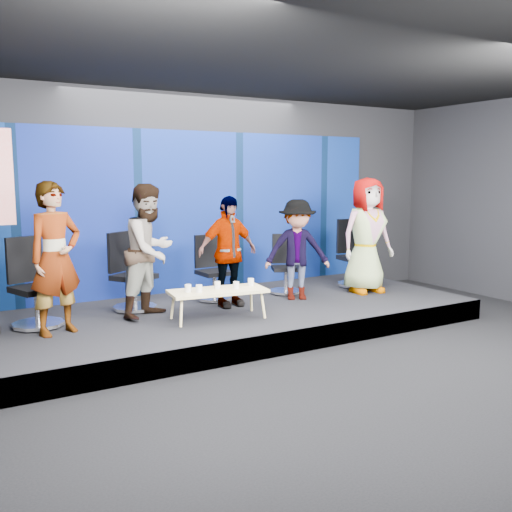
# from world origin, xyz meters

# --- Properties ---
(ground) EXTENTS (10.00, 10.00, 0.00)m
(ground) POSITION_xyz_m (0.00, 0.00, 0.00)
(ground) COLOR black
(ground) RESTS_ON ground
(room_walls) EXTENTS (10.02, 8.02, 3.51)m
(room_walls) POSITION_xyz_m (0.00, 0.00, 2.43)
(room_walls) COLOR black
(room_walls) RESTS_ON ground
(riser) EXTENTS (7.00, 3.00, 0.30)m
(riser) POSITION_xyz_m (0.00, 2.50, 0.15)
(riser) COLOR black
(riser) RESTS_ON ground
(backdrop) EXTENTS (7.00, 0.08, 2.60)m
(backdrop) POSITION_xyz_m (0.00, 3.95, 1.60)
(backdrop) COLOR navy
(backdrop) RESTS_ON riser
(chair_a) EXTENTS (0.81, 0.81, 1.13)m
(chair_a) POSITION_xyz_m (-2.66, 2.80, 0.67)
(chair_a) COLOR silver
(chair_a) RESTS_ON riser
(panelist_a) EXTENTS (0.78, 0.64, 1.83)m
(panelist_a) POSITION_xyz_m (-2.47, 2.33, 1.21)
(panelist_a) COLOR black
(panelist_a) RESTS_ON riser
(chair_b) EXTENTS (0.86, 0.86, 1.10)m
(chair_b) POSITION_xyz_m (-1.32, 3.08, 0.66)
(chair_b) COLOR silver
(chair_b) RESTS_ON riser
(panelist_b) EXTENTS (1.09, 1.03, 1.78)m
(panelist_b) POSITION_xyz_m (-1.20, 2.59, 1.19)
(panelist_b) COLOR black
(panelist_b) RESTS_ON riser
(chair_c) EXTENTS (0.60, 0.60, 0.99)m
(chair_c) POSITION_xyz_m (-0.04, 3.09, 0.63)
(chair_c) COLOR silver
(chair_c) RESTS_ON riser
(panelist_c) EXTENTS (0.96, 0.46, 1.60)m
(panelist_c) POSITION_xyz_m (-0.04, 2.58, 1.10)
(panelist_c) COLOR black
(panelist_c) RESTS_ON riser
(chair_d) EXTENTS (0.71, 0.71, 0.95)m
(chair_d) POSITION_xyz_m (1.20, 2.96, 0.61)
(chair_d) COLOR silver
(chair_d) RESTS_ON riser
(panelist_d) EXTENTS (1.14, 0.93, 1.53)m
(panelist_d) POSITION_xyz_m (1.10, 2.47, 1.07)
(panelist_d) COLOR black
(panelist_d) RESTS_ON riser
(chair_e) EXTENTS (0.70, 0.70, 1.15)m
(chair_e) POSITION_xyz_m (2.54, 2.83, 0.68)
(chair_e) COLOR silver
(chair_e) RESTS_ON riser
(panelist_e) EXTENTS (0.96, 0.67, 1.85)m
(panelist_e) POSITION_xyz_m (2.37, 2.35, 1.23)
(panelist_e) COLOR black
(panelist_e) RESTS_ON riser
(coffee_table) EXTENTS (1.34, 0.71, 0.39)m
(coffee_table) POSITION_xyz_m (-0.49, 1.99, 0.66)
(coffee_table) COLOR tan
(coffee_table) RESTS_ON riser
(mug_a) EXTENTS (0.08, 0.08, 0.10)m
(mug_a) POSITION_xyz_m (-0.90, 2.05, 0.74)
(mug_a) COLOR silver
(mug_a) RESTS_ON coffee_table
(mug_b) EXTENTS (0.08, 0.08, 0.10)m
(mug_b) POSITION_xyz_m (-0.78, 1.97, 0.74)
(mug_b) COLOR silver
(mug_b) RESTS_ON coffee_table
(mug_c) EXTENTS (0.08, 0.08, 0.09)m
(mug_c) POSITION_xyz_m (-0.46, 2.07, 0.74)
(mug_c) COLOR silver
(mug_c) RESTS_ON coffee_table
(mug_d) EXTENTS (0.08, 0.08, 0.09)m
(mug_d) POSITION_xyz_m (-0.25, 1.94, 0.74)
(mug_d) COLOR silver
(mug_d) RESTS_ON coffee_table
(mug_e) EXTENTS (0.08, 0.08, 0.10)m
(mug_e) POSITION_xyz_m (0.02, 2.01, 0.74)
(mug_e) COLOR silver
(mug_e) RESTS_ON coffee_table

